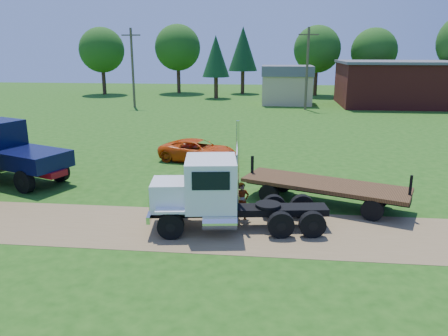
# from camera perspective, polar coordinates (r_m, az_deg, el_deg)

# --- Properties ---
(ground) EXTENTS (140.00, 140.00, 0.00)m
(ground) POSITION_cam_1_polar(r_m,az_deg,el_deg) (17.03, -1.58, -8.05)
(ground) COLOR #1D4C10
(ground) RESTS_ON ground
(dirt_track) EXTENTS (120.00, 4.20, 0.01)m
(dirt_track) POSITION_cam_1_polar(r_m,az_deg,el_deg) (17.03, -1.58, -8.03)
(dirt_track) COLOR brown
(dirt_track) RESTS_ON ground
(white_semi_tractor) EXTENTS (6.99, 3.10, 4.13)m
(white_semi_tractor) POSITION_cam_1_polar(r_m,az_deg,el_deg) (16.67, -1.44, -3.37)
(white_semi_tractor) COLOR black
(white_semi_tractor) RESTS_ON ground
(navy_truck) EXTENTS (7.20, 4.76, 3.08)m
(navy_truck) POSITION_cam_1_polar(r_m,az_deg,el_deg) (25.66, -26.74, 2.04)
(navy_truck) COLOR maroon
(navy_truck) RESTS_ON ground
(orange_pickup) EXTENTS (5.26, 3.42, 1.34)m
(orange_pickup) POSITION_cam_1_polar(r_m,az_deg,el_deg) (26.94, -3.37, 2.28)
(orange_pickup) COLOR #DE480A
(orange_pickup) RESTS_ON ground
(flatbed_trailer) EXTENTS (7.47, 4.63, 1.84)m
(flatbed_trailer) POSITION_cam_1_polar(r_m,az_deg,el_deg) (19.88, 12.95, -2.54)
(flatbed_trailer) COLOR #331E10
(flatbed_trailer) RESTS_ON ground
(spectator_a) EXTENTS (0.68, 0.58, 1.58)m
(spectator_a) POSITION_cam_1_polar(r_m,az_deg,el_deg) (17.70, 2.39, -4.38)
(spectator_a) COLOR #999999
(spectator_a) RESTS_ON ground
(spectator_b) EXTENTS (0.85, 0.69, 1.62)m
(spectator_b) POSITION_cam_1_polar(r_m,az_deg,el_deg) (22.82, 0.87, 0.24)
(spectator_b) COLOR #999999
(spectator_b) RESTS_ON ground
(brick_building) EXTENTS (15.40, 10.40, 5.30)m
(brick_building) POSITION_cam_1_polar(r_m,az_deg,el_deg) (57.85, 22.44, 10.18)
(brick_building) COLOR maroon
(brick_building) RESTS_ON ground
(tan_shed) EXTENTS (6.20, 5.40, 4.70)m
(tan_shed) POSITION_cam_1_polar(r_m,az_deg,el_deg) (55.68, 8.21, 10.76)
(tan_shed) COLOR tan
(tan_shed) RESTS_ON ground
(utility_poles) EXTENTS (42.20, 0.28, 9.00)m
(utility_poles) POSITION_cam_1_polar(r_m,az_deg,el_deg) (50.67, 10.80, 12.80)
(utility_poles) COLOR #453827
(utility_poles) RESTS_ON ground
(tree_row) EXTENTS (57.34, 13.83, 11.32)m
(tree_row) POSITION_cam_1_polar(r_m,az_deg,el_deg) (65.10, 8.18, 15.24)
(tree_row) COLOR #332015
(tree_row) RESTS_ON ground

